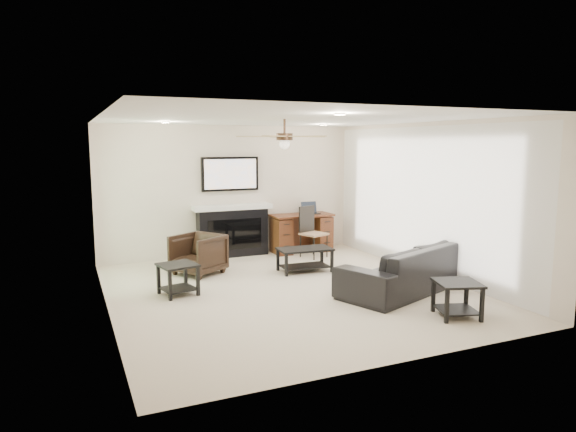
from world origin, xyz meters
name	(u,v)px	position (x,y,z in m)	size (l,w,h in m)	color
room_shell	(297,176)	(0.19, 0.08, 1.68)	(5.50, 5.54, 2.52)	beige
sofa	(406,267)	(1.64, -0.65, 0.34)	(2.32, 0.91, 0.68)	black
armchair	(198,254)	(-0.96, 1.50, 0.34)	(0.72, 0.74, 0.67)	black
coffee_table	(305,260)	(0.74, 0.95, 0.20)	(0.90, 0.50, 0.40)	black
end_table_near	(457,299)	(1.49, -1.90, 0.23)	(0.52, 0.52, 0.45)	black
end_table_left	(178,279)	(-1.51, 0.45, 0.23)	(0.50, 0.50, 0.45)	black
fireplace_unit	(233,207)	(-0.02, 2.58, 0.95)	(1.52, 0.34, 1.91)	black
desk	(302,233)	(1.37, 2.43, 0.38)	(1.22, 0.56, 0.76)	#3F160F
desk_chair	(314,232)	(1.37, 1.88, 0.48)	(0.42, 0.44, 0.97)	black
laptop	(311,208)	(1.57, 2.41, 0.88)	(0.33, 0.24, 0.23)	black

